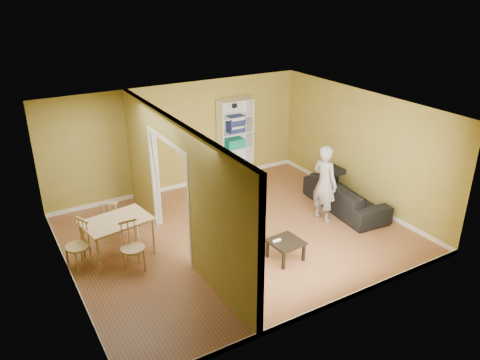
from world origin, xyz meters
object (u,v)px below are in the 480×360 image
Objects in this scene: chair_near at (133,247)px; chair_far at (113,219)px; chair_left at (77,245)px; sofa at (346,192)px; bookshelf at (234,140)px; coffee_table at (286,244)px; person at (325,177)px; dining_table at (117,224)px.

chair_far is at bearing 90.11° from chair_near.
chair_far is at bearing 107.41° from chair_left.
chair_left is at bearing 89.15° from sofa.
coffee_table is (-1.10, -3.84, -0.72)m from bookshelf.
chair_left is (-5.73, 0.64, 0.05)m from sofa.
sofa is 3.84× the size of coffee_table.
person reaches higher than dining_table.
chair_left is 1.07m from chair_far.
chair_near is (-4.90, 0.09, 0.05)m from sofa.
coffee_table is at bearing -105.98° from bookshelf.
chair_left is at bearing 146.44° from chair_near.
coffee_table is 0.64× the size of chair_far.
dining_table is at bearing 71.30° from person.
sofa is 2.57m from coffee_table.
person is 1.95m from coffee_table.
bookshelf is 5.00m from chair_left.
bookshelf is at bearing 37.36° from chair_near.
chair_left reaches higher than sofa.
chair_far reaches higher than coffee_table.
bookshelf is (-1.26, 2.83, 0.62)m from sofa.
coffee_table is at bearing 42.02° from chair_left.
chair_far is (0.83, 0.68, -0.02)m from chair_left.
sofa is at bearing -7.81° from dining_table.
chair_near reaches higher than chair_far.
chair_near is at bearing -142.96° from bookshelf.
chair_near is at bearing -82.41° from dining_table.
sofa is 4.90m from chair_near.
sofa is 1.84× the size of dining_table.
bookshelf reaches higher than dining_table.
bookshelf is 3.65× the size of coffee_table.
chair_far is (-4.14, 1.45, -0.54)m from person.
bookshelf reaches higher than sofa.
person is at bearing -10.85° from dining_table.
sofa is 2.47× the size of chair_far.
coffee_table is 2.77m from chair_near.
dining_table is at bearing 71.16° from chair_left.
chair_far is at bearing 82.53° from dining_table.
chair_far reaches higher than dining_table.
bookshelf is 4.59m from chair_near.
chair_left reaches higher than dining_table.
chair_near reaches higher than sofa.
chair_near reaches higher than dining_table.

